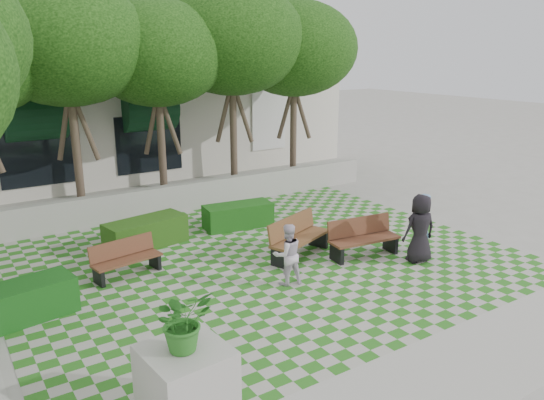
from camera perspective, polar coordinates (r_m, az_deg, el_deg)
ground at (r=12.57m, az=1.86°, el=-8.07°), size 90.00×90.00×0.00m
lawn at (r=13.33m, az=-0.63°, el=-6.59°), size 12.00×12.00×0.00m
sidewalk_south at (r=9.58m, az=18.98°, el=-17.20°), size 16.00×2.00×0.01m
retaining_wall at (r=17.57m, az=-9.81°, el=0.28°), size 15.00×0.36×0.90m
bench_east at (r=13.73m, az=9.76°, el=-4.08°), size 1.93×0.85×0.98m
bench_mid at (r=13.51m, az=2.82°, el=-4.06°), size 2.07×1.31×1.03m
bench_west at (r=12.85m, az=-15.44°, el=-6.14°), size 1.68×0.80×0.85m
hedge_midright at (r=15.77m, az=-3.67°, el=-1.69°), size 2.10×1.05×0.70m
hedge_midleft at (r=14.60m, az=-13.40°, el=-3.45°), size 2.28×1.23×0.76m
hedge_west at (r=11.55m, az=-25.65°, el=-9.98°), size 2.21×1.17×0.74m
planter_front at (r=7.85m, az=-9.28°, el=-17.46°), size 1.21×1.21×1.99m
person_blue at (r=14.15m, az=15.80°, el=-2.45°), size 0.62×0.45×1.60m
person_dark at (r=13.53m, az=15.62°, el=-2.98°), size 0.94×0.72×1.73m
person_white at (r=11.86m, az=1.67°, el=-5.87°), size 0.77×0.65×1.42m
tree_row at (r=16.07m, az=-16.57°, el=15.52°), size 17.70×13.40×7.41m
building at (r=24.79m, az=-15.47°, el=9.32°), size 18.00×8.92×5.15m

